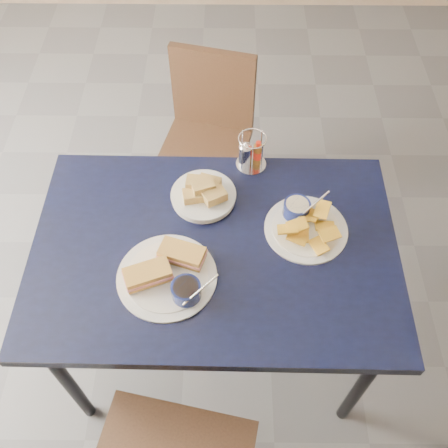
{
  "coord_description": "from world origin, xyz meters",
  "views": [
    {
      "loc": [
        -0.19,
        -1.08,
        2.1
      ],
      "look_at": [
        -0.2,
        -0.15,
        0.82
      ],
      "focal_mm": 40.0,
      "sensor_mm": 36.0,
      "label": 1
    }
  ],
  "objects_px": {
    "chair_far": "(205,126)",
    "plantain_plate": "(303,222)",
    "sandwich_plate": "(169,274)",
    "bread_basket": "(204,193)",
    "dining_table": "(215,258)",
    "condiment_caddy": "(250,154)"
  },
  "relations": [
    {
      "from": "chair_far",
      "to": "plantain_plate",
      "type": "distance_m",
      "value": 0.9
    },
    {
      "from": "dining_table",
      "to": "bread_basket",
      "type": "bearing_deg",
      "value": 101.78
    },
    {
      "from": "sandwich_plate",
      "to": "chair_far",
      "type": "bearing_deg",
      "value": 86.09
    },
    {
      "from": "bread_basket",
      "to": "dining_table",
      "type": "bearing_deg",
      "value": -78.22
    },
    {
      "from": "chair_far",
      "to": "plantain_plate",
      "type": "relative_size",
      "value": 2.98
    },
    {
      "from": "sandwich_plate",
      "to": "condiment_caddy",
      "type": "bearing_deg",
      "value": 61.75
    },
    {
      "from": "plantain_plate",
      "to": "condiment_caddy",
      "type": "distance_m",
      "value": 0.32
    },
    {
      "from": "dining_table",
      "to": "condiment_caddy",
      "type": "distance_m",
      "value": 0.4
    },
    {
      "from": "chair_far",
      "to": "plantain_plate",
      "type": "xyz_separation_m",
      "value": [
        0.36,
        -0.77,
        0.3
      ]
    },
    {
      "from": "sandwich_plate",
      "to": "condiment_caddy",
      "type": "xyz_separation_m",
      "value": [
        0.26,
        0.48,
        0.03
      ]
    },
    {
      "from": "sandwich_plate",
      "to": "plantain_plate",
      "type": "bearing_deg",
      "value": 25.34
    },
    {
      "from": "dining_table",
      "to": "sandwich_plate",
      "type": "bearing_deg",
      "value": -139.7
    },
    {
      "from": "condiment_caddy",
      "to": "sandwich_plate",
      "type": "bearing_deg",
      "value": -118.25
    },
    {
      "from": "dining_table",
      "to": "chair_far",
      "type": "xyz_separation_m",
      "value": [
        -0.07,
        0.86,
        -0.21
      ]
    },
    {
      "from": "sandwich_plate",
      "to": "bread_basket",
      "type": "bearing_deg",
      "value": 73.42
    },
    {
      "from": "chair_far",
      "to": "sandwich_plate",
      "type": "bearing_deg",
      "value": -93.91
    },
    {
      "from": "sandwich_plate",
      "to": "plantain_plate",
      "type": "distance_m",
      "value": 0.47
    },
    {
      "from": "chair_far",
      "to": "bread_basket",
      "type": "xyz_separation_m",
      "value": [
        0.03,
        -0.66,
        0.31
      ]
    },
    {
      "from": "plantain_plate",
      "to": "sandwich_plate",
      "type": "bearing_deg",
      "value": -154.66
    },
    {
      "from": "dining_table",
      "to": "chair_far",
      "type": "distance_m",
      "value": 0.89
    },
    {
      "from": "chair_far",
      "to": "bread_basket",
      "type": "relative_size",
      "value": 3.71
    },
    {
      "from": "chair_far",
      "to": "bread_basket",
      "type": "bearing_deg",
      "value": -87.64
    }
  ]
}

